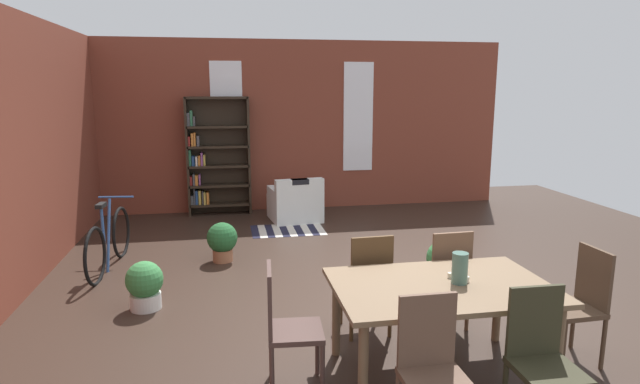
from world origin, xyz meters
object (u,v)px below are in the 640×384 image
(dining_table, at_px, (441,294))
(vase_on_table, at_px, (460,268))
(dining_chair_far_right, at_px, (446,275))
(potted_plant_by_shelf, at_px, (222,240))
(dining_chair_near_left, at_px, (432,367))
(potted_plant_corner, at_px, (145,284))
(dining_chair_near_right, at_px, (542,356))
(dining_chair_head_right, at_px, (580,301))
(bicycle_second, at_px, (109,242))
(bookshelf_tall, at_px, (214,157))
(dining_chair_head_left, at_px, (285,324))
(armchair_white, at_px, (295,204))
(potted_plant_window, at_px, (445,262))
(dining_chair_far_left, at_px, (368,280))

(dining_table, xyz_separation_m, vase_on_table, (0.14, 0.00, 0.20))
(dining_chair_far_right, bearing_deg, dining_table, -116.20)
(dining_table, xyz_separation_m, potted_plant_by_shelf, (-1.66, 3.08, -0.38))
(dining_chair_near_left, height_order, potted_plant_corner, dining_chair_near_left)
(dining_table, xyz_separation_m, dining_chair_near_right, (0.37, -0.76, -0.15))
(dining_chair_head_right, height_order, bicycle_second, dining_chair_head_right)
(vase_on_table, xyz_separation_m, potted_plant_corner, (-2.58, 1.70, -0.60))
(bookshelf_tall, bearing_deg, dining_chair_head_left, -84.30)
(dining_chair_near_left, distance_m, dining_chair_near_right, 0.75)
(dining_table, height_order, dining_chair_near_right, dining_chair_near_right)
(dining_chair_near_right, height_order, bicycle_second, dining_chair_near_right)
(vase_on_table, xyz_separation_m, bicycle_second, (-3.18, 3.04, -0.52))
(dining_chair_near_left, distance_m, bicycle_second, 4.65)
(armchair_white, distance_m, potted_plant_corner, 3.88)
(vase_on_table, height_order, dining_chair_head_right, vase_on_table)
(dining_chair_far_right, height_order, armchair_white, dining_chair_far_right)
(dining_chair_head_right, bearing_deg, armchair_white, 108.16)
(dining_chair_far_right, height_order, bicycle_second, dining_chair_far_right)
(armchair_white, bearing_deg, bookshelf_tall, 151.29)
(bicycle_second, relative_size, potted_plant_window, 3.08)
(bookshelf_tall, xyz_separation_m, potted_plant_window, (2.57, -4.05, -0.72))
(dining_chair_near_left, height_order, bicycle_second, dining_chair_near_left)
(vase_on_table, distance_m, bicycle_second, 4.43)
(dining_chair_head_right, xyz_separation_m, dining_chair_far_left, (-1.57, 0.76, 0.00))
(bicycle_second, bearing_deg, dining_chair_far_right, -33.77)
(vase_on_table, distance_m, dining_chair_far_left, 0.98)
(dining_chair_near_right, xyz_separation_m, dining_chair_far_right, (0.00, 1.52, 0.00))
(vase_on_table, relative_size, potted_plant_by_shelf, 0.47)
(vase_on_table, bearing_deg, bicycle_second, 136.25)
(dining_chair_near_right, relative_size, armchair_white, 1.06)
(dining_chair_head_left, height_order, potted_plant_corner, dining_chair_head_left)
(bookshelf_tall, distance_m, potted_plant_window, 4.84)
(vase_on_table, height_order, dining_chair_head_left, vase_on_table)
(dining_chair_head_right, height_order, dining_chair_far_left, same)
(dining_chair_far_right, xyz_separation_m, bookshelf_tall, (-2.15, 5.00, 0.49))
(dining_chair_head_left, relative_size, dining_chair_far_right, 1.00)
(vase_on_table, distance_m, dining_chair_far_right, 0.87)
(dining_chair_far_right, height_order, bookshelf_tall, bookshelf_tall)
(dining_table, relative_size, potted_plant_window, 3.01)
(potted_plant_window, bearing_deg, potted_plant_corner, -179.78)
(dining_chair_head_left, height_order, potted_plant_window, dining_chair_head_left)
(dining_chair_near_left, height_order, dining_chair_near_right, same)
(potted_plant_window, bearing_deg, dining_chair_far_left, -140.70)
(vase_on_table, distance_m, bookshelf_tall, 6.07)
(vase_on_table, xyz_separation_m, dining_chair_near_right, (0.23, -0.76, -0.35))
(dining_chair_far_left, xyz_separation_m, armchair_white, (-0.08, 4.27, -0.23))
(potted_plant_by_shelf, bearing_deg, potted_plant_corner, -119.28)
(bookshelf_tall, bearing_deg, dining_chair_near_right, -71.78)
(dining_chair_far_right, distance_m, bookshelf_tall, 5.46)
(dining_chair_head_left, bearing_deg, bookshelf_tall, 95.70)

